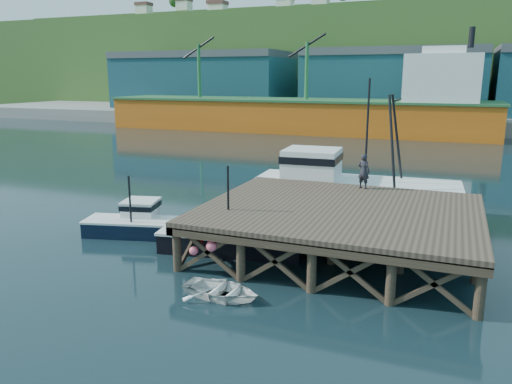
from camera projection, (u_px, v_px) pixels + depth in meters
The scene contains 12 objects.
ground at pixel (230, 238), 24.81m from camera, with size 300.00×300.00×0.00m, color black.
wharf at pixel (339, 212), 22.23m from camera, with size 12.00×10.00×2.62m.
far_quay at pixel (395, 116), 87.94m from camera, with size 160.00×40.00×2.00m, color gray.
warehouse_left at pixel (204, 83), 94.75m from camera, with size 32.00×16.00×9.00m, color #184951.
warehouse_mid at pixel (393, 84), 82.17m from camera, with size 28.00×16.00×9.00m, color #184951.
cargo_ship at pixel (316, 109), 70.55m from camera, with size 55.50×10.00×13.75m.
hillside at pixel (413, 62), 112.82m from camera, with size 220.00×50.00×22.00m, color #2D511E.
boat_navy at pixel (137, 222), 25.30m from camera, with size 5.34×3.40×3.16m.
boat_black at pixel (234, 233), 23.11m from camera, with size 6.91×5.74×4.08m.
trawler at pixel (351, 187), 28.74m from camera, with size 11.75×4.74×7.73m.
dinghy at pixel (221, 290), 18.03m from camera, with size 2.10×2.94×0.61m, color white.
dockworker at pixel (364, 171), 25.85m from camera, with size 0.66×0.43×1.82m, color black.
Camera 1 is at (9.96, -21.49, 7.85)m, focal length 35.00 mm.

